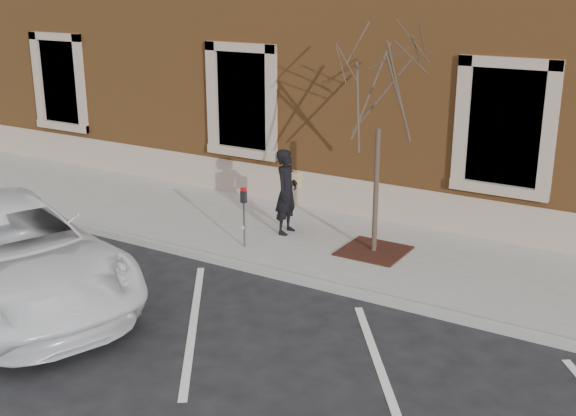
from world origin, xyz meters
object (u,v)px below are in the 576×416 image
Objects in this scene: man at (287,192)px; white_truck at (6,253)px; parking_meter at (244,206)px; sapling at (380,93)px.

man is 5.39m from white_truck.
man is at bearing -7.15° from white_truck.
sapling is at bearing 39.20° from parking_meter.
sapling is 0.73× the size of white_truck.
sapling reaches higher than man.
white_truck is at bearing -106.01° from parking_meter.
man reaches higher than parking_meter.
parking_meter is at bearing -10.65° from white_truck.
sapling is at bearing -96.96° from man.
white_truck is (-2.12, -3.71, -0.15)m from parking_meter.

